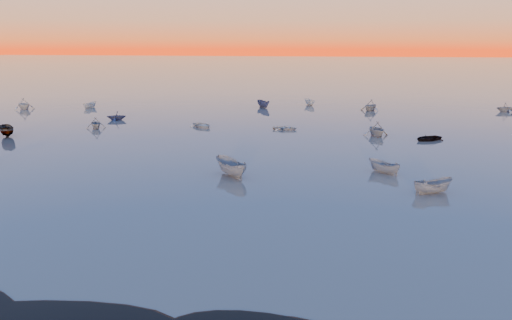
% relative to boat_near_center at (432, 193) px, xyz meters
% --- Properties ---
extents(ground, '(600.00, 600.00, 0.00)m').
position_rel_boat_near_center_xyz_m(ground, '(-14.78, 76.00, 0.00)').
color(ground, '#696158').
rests_on(ground, ground).
extents(moored_fleet, '(124.00, 58.00, 1.20)m').
position_rel_boat_near_center_xyz_m(moored_fleet, '(-14.78, 29.00, 0.00)').
color(moored_fleet, silver).
rests_on(moored_fleet, ground).
extents(boat_near_center, '(2.84, 3.79, 1.21)m').
position_rel_boat_near_center_xyz_m(boat_near_center, '(0.00, 0.00, 0.00)').
color(boat_near_center, gray).
rests_on(boat_near_center, ground).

